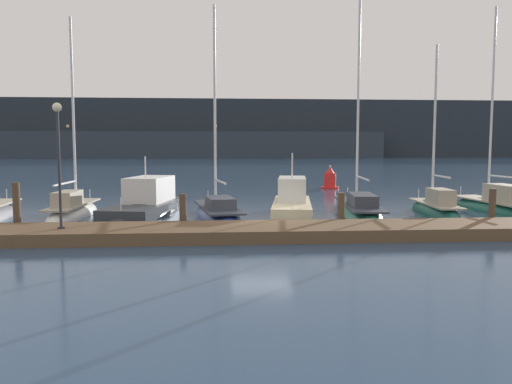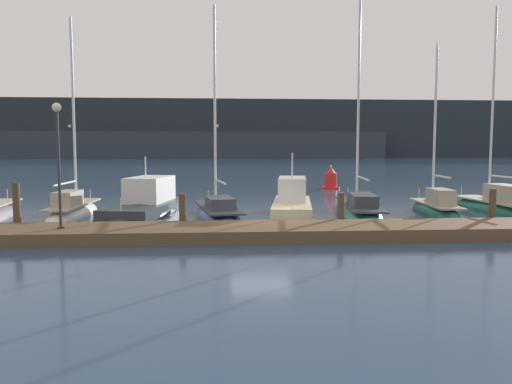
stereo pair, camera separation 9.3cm
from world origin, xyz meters
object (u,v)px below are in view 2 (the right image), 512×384
at_px(sailboat_berth_3, 73,213).
at_px(sailboat_berth_9, 496,208).
at_px(sailboat_berth_7, 359,212).
at_px(sailboat_berth_8, 436,212).
at_px(sailboat_berth_5, 218,216).
at_px(channel_buoy, 331,180).
at_px(dock_lamppost, 58,146).
at_px(motorboat_berth_6, 292,210).
at_px(motorboat_berth_4, 146,209).

bearing_deg(sailboat_berth_3, sailboat_berth_9, 1.37).
relative_size(sailboat_berth_7, sailboat_berth_8, 1.32).
distance_m(sailboat_berth_5, sailboat_berth_7, 6.98).
bearing_deg(channel_buoy, dock_lamppost, -124.29).
height_order(motorboat_berth_6, sailboat_berth_9, sailboat_berth_9).
distance_m(sailboat_berth_3, sailboat_berth_5, 7.04).
xyz_separation_m(motorboat_berth_6, channel_buoy, (5.37, 15.62, 0.38)).
height_order(sailboat_berth_5, sailboat_berth_8, sailboat_berth_5).
xyz_separation_m(sailboat_berth_3, sailboat_berth_9, (21.43, 0.51, 0.02)).
bearing_deg(sailboat_berth_5, sailboat_berth_9, 6.58).
xyz_separation_m(sailboat_berth_3, sailboat_berth_8, (17.70, -0.62, -0.01)).
bearing_deg(sailboat_berth_8, sailboat_berth_3, 177.99).
height_order(sailboat_berth_7, sailboat_berth_8, sailboat_berth_7).
distance_m(motorboat_berth_4, dock_lamppost, 7.80).
relative_size(motorboat_berth_4, motorboat_berth_6, 1.09).
bearing_deg(sailboat_berth_8, motorboat_berth_4, 175.36).
xyz_separation_m(motorboat_berth_6, sailboat_berth_8, (7.18, 0.10, -0.17)).
height_order(sailboat_berth_3, sailboat_berth_9, sailboat_berth_9).
relative_size(sailboat_berth_3, sailboat_berth_9, 0.91).
relative_size(motorboat_berth_4, channel_buoy, 4.03).
distance_m(channel_buoy, dock_lamppost, 25.83).
distance_m(sailboat_berth_3, sailboat_berth_7, 13.89).
relative_size(sailboat_berth_5, channel_buoy, 5.63).
height_order(motorboat_berth_4, sailboat_berth_7, sailboat_berth_7).
height_order(motorboat_berth_4, sailboat_berth_9, sailboat_berth_9).
bearing_deg(motorboat_berth_6, sailboat_berth_8, 0.81).
bearing_deg(channel_buoy, motorboat_berth_6, -108.97).
bearing_deg(sailboat_berth_9, sailboat_berth_8, -163.14).
bearing_deg(sailboat_berth_9, channel_buoy, 111.07).
xyz_separation_m(motorboat_berth_4, channel_buoy, (12.48, 14.35, 0.42)).
bearing_deg(dock_lamppost, motorboat_berth_4, 73.85).
height_order(sailboat_berth_3, sailboat_berth_5, sailboat_berth_5).
bearing_deg(channel_buoy, sailboat_berth_5, -119.12).
xyz_separation_m(sailboat_berth_3, dock_lamppost, (1.41, -6.33, 3.22)).
relative_size(motorboat_berth_4, sailboat_berth_9, 0.68).
bearing_deg(channel_buoy, sailboat_berth_3, -136.85).
height_order(sailboat_berth_5, motorboat_berth_6, sailboat_berth_5).
distance_m(sailboat_berth_3, motorboat_berth_6, 10.54).
bearing_deg(sailboat_berth_9, sailboat_berth_5, -173.42).
bearing_deg(sailboat_berth_9, motorboat_berth_6, -173.55).
bearing_deg(motorboat_berth_4, sailboat_berth_3, -170.98).
xyz_separation_m(sailboat_berth_7, sailboat_berth_8, (3.81, -0.23, 0.02)).
bearing_deg(sailboat_berth_5, sailboat_berth_8, 2.86).
xyz_separation_m(motorboat_berth_6, sailboat_berth_7, (3.37, 0.33, -0.19)).
xyz_separation_m(sailboat_berth_7, sailboat_berth_9, (7.54, 0.90, 0.06)).
relative_size(motorboat_berth_4, dock_lamppost, 1.72).
relative_size(sailboat_berth_5, sailboat_berth_9, 0.95).
xyz_separation_m(sailboat_berth_8, channel_buoy, (-1.81, 15.51, 0.55)).
xyz_separation_m(sailboat_berth_5, motorboat_berth_6, (3.57, 0.44, 0.20)).
height_order(sailboat_berth_8, sailboat_berth_9, sailboat_berth_9).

